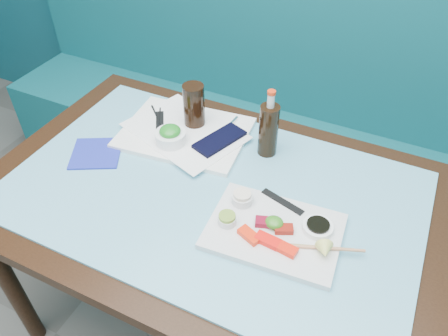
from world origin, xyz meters
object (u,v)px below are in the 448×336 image
at_px(booth_bench, 291,137).
at_px(cola_glass, 194,105).
at_px(dining_table, 212,211).
at_px(cola_bottle_body, 268,130).
at_px(sashimi_plate, 274,231).
at_px(seaweed_bowl, 171,137).
at_px(blue_napkin, 96,153).
at_px(serving_tray, 185,133).

relative_size(booth_bench, cola_glass, 19.62).
distance_m(dining_table, cola_bottle_body, 0.31).
relative_size(sashimi_plate, cola_bottle_body, 1.98).
bearing_deg(sashimi_plate, seaweed_bowl, 150.99).
bearing_deg(seaweed_bowl, booth_bench, 72.83).
height_order(cola_bottle_body, blue_napkin, cola_bottle_body).
bearing_deg(cola_bottle_body, cola_glass, 176.15).
distance_m(sashimi_plate, cola_bottle_body, 0.36).
bearing_deg(serving_tray, sashimi_plate, -38.54).
xyz_separation_m(serving_tray, cola_bottle_body, (0.29, 0.04, 0.08)).
bearing_deg(dining_table, blue_napkin, -178.08).
bearing_deg(blue_napkin, serving_tray, 45.82).
xyz_separation_m(sashimi_plate, seaweed_bowl, (-0.45, 0.21, 0.03)).
distance_m(seaweed_bowl, cola_glass, 0.14).
bearing_deg(cola_bottle_body, serving_tray, -172.95).
bearing_deg(cola_glass, serving_tray, -100.30).
bearing_deg(blue_napkin, cola_glass, 50.87).
relative_size(dining_table, cola_glass, 9.16).
height_order(serving_tray, blue_napkin, serving_tray).
distance_m(cola_bottle_body, blue_napkin, 0.57).
relative_size(dining_table, serving_tray, 3.30).
bearing_deg(cola_bottle_body, blue_napkin, -153.17).
relative_size(cola_glass, cola_bottle_body, 0.85).
height_order(dining_table, cola_glass, cola_glass).
height_order(seaweed_bowl, cola_glass, cola_glass).
distance_m(serving_tray, seaweed_bowl, 0.08).
bearing_deg(cola_glass, blue_napkin, -129.13).
relative_size(booth_bench, cola_bottle_body, 16.71).
height_order(sashimi_plate, cola_glass, cola_glass).
distance_m(serving_tray, cola_bottle_body, 0.30).
bearing_deg(serving_tray, cola_glass, 73.80).
xyz_separation_m(booth_bench, cola_glass, (-0.20, -0.58, 0.48)).
bearing_deg(dining_table, booth_bench, 90.00).
height_order(serving_tray, seaweed_bowl, seaweed_bowl).
xyz_separation_m(booth_bench, sashimi_plate, (0.23, -0.92, 0.39)).
height_order(cola_glass, cola_bottle_body, cola_bottle_body).
distance_m(seaweed_bowl, cola_bottle_body, 0.33).
relative_size(dining_table, cola_bottle_body, 7.80).
bearing_deg(dining_table, cola_bottle_body, 71.14).
bearing_deg(cola_glass, cola_bottle_body, -3.85).
bearing_deg(dining_table, seaweed_bowl, 149.32).
xyz_separation_m(dining_table, sashimi_plate, (0.23, -0.08, 0.10)).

